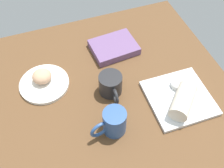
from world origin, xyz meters
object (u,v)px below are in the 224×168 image
(scone_pastry, at_px, (42,76))
(sauce_cup, at_px, (178,84))
(breakfast_wrap, at_px, (183,101))
(second_mug, at_px, (113,122))
(square_plate, at_px, (179,98))
(round_plate, at_px, (44,84))
(book_stack, at_px, (114,47))
(coffee_mug, at_px, (111,84))

(scone_pastry, distance_m, sauce_cup, 0.55)
(breakfast_wrap, relative_size, second_mug, 1.06)
(second_mug, bearing_deg, square_plate, 7.77)
(breakfast_wrap, xyz_separation_m, second_mug, (-0.28, 0.00, 0.00))
(square_plate, distance_m, breakfast_wrap, 0.06)
(round_plate, relative_size, book_stack, 0.96)
(breakfast_wrap, bearing_deg, sauce_cup, 114.78)
(sauce_cup, xyz_separation_m, breakfast_wrap, (-0.03, -0.09, 0.02))
(round_plate, relative_size, second_mug, 1.47)
(scone_pastry, height_order, breakfast_wrap, breakfast_wrap)
(book_stack, xyz_separation_m, second_mug, (-0.14, -0.38, 0.04))
(sauce_cup, bearing_deg, square_plate, -109.90)
(square_plate, xyz_separation_m, book_stack, (-0.15, 0.34, 0.01))
(square_plate, relative_size, second_mug, 1.75)
(book_stack, height_order, coffee_mug, coffee_mug)
(square_plate, relative_size, sauce_cup, 4.17)
(breakfast_wrap, bearing_deg, second_mug, -135.58)
(round_plate, bearing_deg, square_plate, -27.02)
(scone_pastry, bearing_deg, second_mug, -56.69)
(scone_pastry, relative_size, coffee_mug, 0.56)
(sauce_cup, bearing_deg, coffee_mug, 163.73)
(round_plate, height_order, book_stack, book_stack)
(scone_pastry, xyz_separation_m, second_mug, (0.20, -0.30, 0.01))
(round_plate, height_order, square_plate, square_plate)
(scone_pastry, xyz_separation_m, coffee_mug, (0.25, -0.14, 0.00))
(scone_pastry, distance_m, square_plate, 0.56)
(round_plate, xyz_separation_m, second_mug, (0.20, -0.29, 0.05))
(book_stack, bearing_deg, scone_pastry, -166.59)
(sauce_cup, height_order, book_stack, sauce_cup)
(round_plate, height_order, scone_pastry, scone_pastry)
(round_plate, bearing_deg, book_stack, 15.69)
(book_stack, relative_size, coffee_mug, 1.51)
(breakfast_wrap, distance_m, book_stack, 0.41)
(breakfast_wrap, bearing_deg, round_plate, -166.80)
(square_plate, height_order, coffee_mug, coffee_mug)
(breakfast_wrap, distance_m, coffee_mug, 0.28)
(round_plate, xyz_separation_m, scone_pastry, (-0.00, 0.01, 0.03))
(breakfast_wrap, height_order, coffee_mug, same)
(scone_pastry, distance_m, book_stack, 0.35)
(round_plate, distance_m, second_mug, 0.35)
(scone_pastry, height_order, book_stack, scone_pastry)
(coffee_mug, bearing_deg, square_plate, -27.72)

